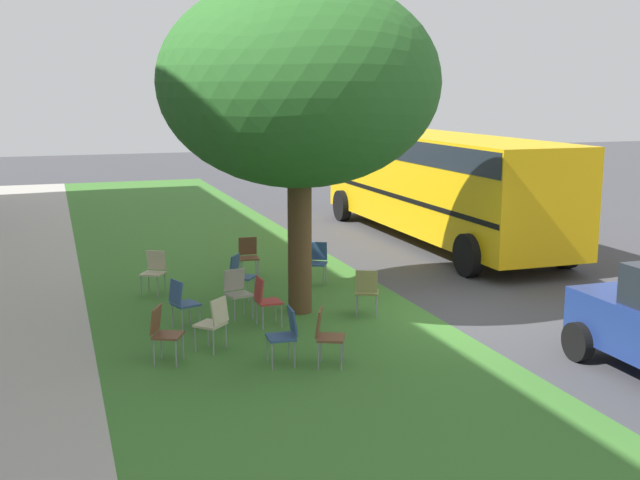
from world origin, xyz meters
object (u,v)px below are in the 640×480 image
at_px(chair_8, 317,259).
at_px(chair_9, 286,332).
at_px(chair_3, 163,330).
at_px(chair_4, 154,269).
at_px(street_tree, 299,84).
at_px(chair_11, 182,300).
at_px(chair_5, 265,298).
at_px(chair_6, 214,320).
at_px(chair_0, 237,289).
at_px(chair_1, 248,254).
at_px(school_bus, 438,177).
at_px(chair_7, 240,273).
at_px(chair_2, 326,333).
at_px(chair_10, 367,289).

distance_m(chair_8, chair_9, 5.12).
bearing_deg(chair_3, chair_4, -5.34).
xyz_separation_m(street_tree, chair_11, (-0.39, 2.25, -3.65)).
xyz_separation_m(chair_5, chair_9, (-1.99, 0.21, 0.00)).
bearing_deg(chair_9, chair_6, 43.32).
bearing_deg(chair_0, chair_6, 156.40).
distance_m(chair_3, chair_8, 5.52).
relative_size(chair_4, chair_11, 1.00).
relative_size(chair_0, chair_11, 1.00).
xyz_separation_m(chair_6, chair_8, (3.74, -2.96, 0.00)).
xyz_separation_m(chair_1, chair_3, (-5.03, 2.54, 0.00)).
xyz_separation_m(chair_4, chair_5, (-2.88, -1.54, 0.00)).
bearing_deg(street_tree, chair_11, 99.89).
bearing_deg(school_bus, street_tree, 134.42).
relative_size(chair_0, chair_3, 1.00).
distance_m(street_tree, chair_8, 4.28).
bearing_deg(chair_7, chair_3, 149.54).
relative_size(chair_4, chair_5, 1.00).
distance_m(chair_9, chair_11, 2.58).
bearing_deg(chair_2, chair_3, 68.41).
xyz_separation_m(street_tree, chair_6, (-1.74, 1.95, -3.65)).
bearing_deg(chair_2, chair_11, 34.62).
relative_size(chair_2, chair_3, 1.00).
distance_m(chair_6, chair_11, 1.38).
bearing_deg(chair_10, chair_7, 43.91).
height_order(chair_5, chair_6, same).
relative_size(chair_6, chair_11, 1.00).
bearing_deg(chair_4, chair_11, -176.86).
distance_m(street_tree, chair_1, 4.74).
bearing_deg(street_tree, chair_4, 47.47).
bearing_deg(chair_5, chair_11, 77.88).
height_order(chair_9, chair_11, same).
bearing_deg(chair_6, chair_7, -20.20).
height_order(chair_4, chair_6, same).
height_order(street_tree, chair_1, street_tree).
bearing_deg(chair_10, chair_9, 133.33).
height_order(chair_0, chair_8, same).
distance_m(street_tree, chair_6, 4.49).
xyz_separation_m(chair_7, school_bus, (4.23, -6.47, 1.24)).
xyz_separation_m(chair_6, chair_7, (3.03, -1.11, 0.00)).
bearing_deg(chair_6, chair_3, 108.42).
xyz_separation_m(chair_2, chair_6, (1.18, 1.45, 0.00)).
bearing_deg(chair_6, chair_5, -46.45).
xyz_separation_m(street_tree, chair_0, (0.03, 1.18, -3.65)).
relative_size(chair_0, chair_5, 1.00).
bearing_deg(chair_6, chair_11, 12.31).
relative_size(chair_5, chair_6, 1.00).
relative_size(street_tree, chair_9, 6.86).
relative_size(chair_3, chair_10, 1.00).
relative_size(chair_0, chair_10, 1.00).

